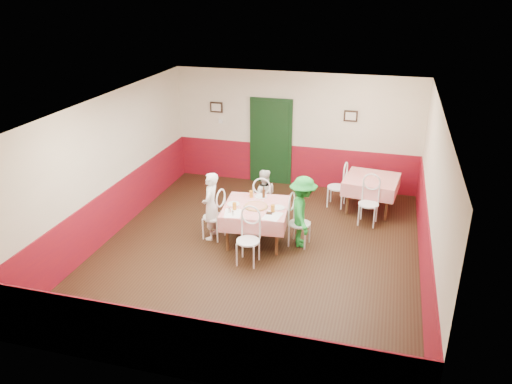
% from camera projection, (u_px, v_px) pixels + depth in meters
% --- Properties ---
extents(floor, '(7.00, 7.00, 0.00)m').
position_uv_depth(floor, '(258.00, 250.00, 9.54)').
color(floor, black).
rests_on(floor, ground).
extents(ceiling, '(7.00, 7.00, 0.00)m').
position_uv_depth(ceiling, '(258.00, 105.00, 8.44)').
color(ceiling, white).
rests_on(ceiling, back_wall).
extents(back_wall, '(6.00, 0.10, 2.80)m').
position_uv_depth(back_wall, '(295.00, 130.00, 12.09)').
color(back_wall, beige).
rests_on(back_wall, ground).
extents(front_wall, '(6.00, 0.10, 2.80)m').
position_uv_depth(front_wall, '(181.00, 289.00, 5.88)').
color(front_wall, beige).
rests_on(front_wall, ground).
extents(left_wall, '(0.10, 7.00, 2.80)m').
position_uv_depth(left_wall, '(110.00, 167.00, 9.72)').
color(left_wall, beige).
rests_on(left_wall, ground).
extents(right_wall, '(0.10, 7.00, 2.80)m').
position_uv_depth(right_wall, '(433.00, 200.00, 8.26)').
color(right_wall, beige).
rests_on(right_wall, ground).
extents(wainscot_back, '(6.00, 0.03, 1.00)m').
position_uv_depth(wainscot_back, '(294.00, 165.00, 12.43)').
color(wainscot_back, maroon).
rests_on(wainscot_back, ground).
extents(wainscot_front, '(6.00, 0.03, 1.00)m').
position_uv_depth(wainscot_front, '(186.00, 349.00, 6.25)').
color(wainscot_front, maroon).
rests_on(wainscot_front, ground).
extents(wainscot_left, '(0.03, 7.00, 1.00)m').
position_uv_depth(wainscot_left, '(115.00, 209.00, 10.07)').
color(wainscot_left, maroon).
rests_on(wainscot_left, ground).
extents(wainscot_right, '(0.03, 7.00, 1.00)m').
position_uv_depth(wainscot_right, '(424.00, 247.00, 8.62)').
color(wainscot_right, maroon).
rests_on(wainscot_right, ground).
extents(door, '(0.96, 0.06, 2.10)m').
position_uv_depth(door, '(271.00, 143.00, 12.33)').
color(door, black).
rests_on(door, ground).
extents(picture_left, '(0.32, 0.03, 0.26)m').
position_uv_depth(picture_left, '(216.00, 107.00, 12.36)').
color(picture_left, black).
rests_on(picture_left, back_wall).
extents(picture_right, '(0.32, 0.03, 0.26)m').
position_uv_depth(picture_right, '(351.00, 116.00, 11.56)').
color(picture_right, black).
rests_on(picture_right, back_wall).
extents(thermostat, '(0.10, 0.03, 0.10)m').
position_uv_depth(thermostat, '(221.00, 121.00, 12.47)').
color(thermostat, white).
rests_on(thermostat, back_wall).
extents(main_table, '(1.33, 1.33, 0.77)m').
position_uv_depth(main_table, '(256.00, 224.00, 9.72)').
color(main_table, red).
rests_on(main_table, ground).
extents(second_table, '(1.24, 1.24, 0.77)m').
position_uv_depth(second_table, '(370.00, 194.00, 11.08)').
color(second_table, red).
rests_on(second_table, ground).
extents(chair_left, '(0.48, 0.48, 0.90)m').
position_uv_depth(chair_left, '(214.00, 217.00, 9.83)').
color(chair_left, white).
rests_on(chair_left, ground).
extents(chair_right, '(0.46, 0.46, 0.90)m').
position_uv_depth(chair_right, '(300.00, 224.00, 9.56)').
color(chair_right, white).
rests_on(chair_right, ground).
extents(chair_far, '(0.46, 0.46, 0.90)m').
position_uv_depth(chair_far, '(263.00, 203.00, 10.47)').
color(chair_far, white).
rests_on(chair_far, ground).
extents(chair_near, '(0.44, 0.44, 0.90)m').
position_uv_depth(chair_near, '(248.00, 241.00, 8.92)').
color(chair_near, white).
rests_on(chair_near, ground).
extents(chair_second_a, '(0.47, 0.47, 0.90)m').
position_uv_depth(chair_second_a, '(337.00, 187.00, 11.24)').
color(chair_second_a, white).
rests_on(chair_second_a, ground).
extents(chair_second_b, '(0.47, 0.47, 0.90)m').
position_uv_depth(chair_second_b, '(369.00, 204.00, 10.39)').
color(chair_second_b, white).
rests_on(chair_second_b, ground).
extents(pizza, '(0.48, 0.48, 0.03)m').
position_uv_depth(pizza, '(256.00, 206.00, 9.53)').
color(pizza, '#B74723').
rests_on(pizza, main_table).
extents(plate_left, '(0.27, 0.27, 0.01)m').
position_uv_depth(plate_left, '(233.00, 204.00, 9.64)').
color(plate_left, white).
rests_on(plate_left, main_table).
extents(plate_right, '(0.27, 0.27, 0.01)m').
position_uv_depth(plate_right, '(278.00, 208.00, 9.48)').
color(plate_right, white).
rests_on(plate_right, main_table).
extents(plate_far, '(0.27, 0.27, 0.01)m').
position_uv_depth(plate_far, '(261.00, 196.00, 9.97)').
color(plate_far, white).
rests_on(plate_far, main_table).
extents(glass_a, '(0.08, 0.08, 0.14)m').
position_uv_depth(glass_a, '(234.00, 206.00, 9.39)').
color(glass_a, '#BF7219').
rests_on(glass_a, main_table).
extents(glass_b, '(0.08, 0.08, 0.14)m').
position_uv_depth(glass_b, '(273.00, 208.00, 9.30)').
color(glass_b, '#BF7219').
rests_on(glass_b, main_table).
extents(glass_c, '(0.08, 0.08, 0.14)m').
position_uv_depth(glass_c, '(251.00, 194.00, 9.93)').
color(glass_c, '#BF7219').
rests_on(glass_c, main_table).
extents(beer_bottle, '(0.06, 0.06, 0.21)m').
position_uv_depth(beer_bottle, '(264.00, 193.00, 9.87)').
color(beer_bottle, '#381C0A').
rests_on(beer_bottle, main_table).
extents(shaker_a, '(0.04, 0.04, 0.09)m').
position_uv_depth(shaker_a, '(229.00, 211.00, 9.27)').
color(shaker_a, silver).
rests_on(shaker_a, main_table).
extents(shaker_b, '(0.04, 0.04, 0.09)m').
position_uv_depth(shaker_b, '(233.00, 213.00, 9.17)').
color(shaker_b, silver).
rests_on(shaker_b, main_table).
extents(shaker_c, '(0.04, 0.04, 0.09)m').
position_uv_depth(shaker_c, '(230.00, 210.00, 9.29)').
color(shaker_c, '#B23319').
rests_on(shaker_c, main_table).
extents(menu_left, '(0.39, 0.46, 0.00)m').
position_uv_depth(menu_left, '(233.00, 213.00, 9.27)').
color(menu_left, white).
rests_on(menu_left, main_table).
extents(menu_right, '(0.34, 0.43, 0.00)m').
position_uv_depth(menu_right, '(272.00, 216.00, 9.16)').
color(menu_right, white).
rests_on(menu_right, main_table).
extents(wallet, '(0.12, 0.10, 0.02)m').
position_uv_depth(wallet, '(269.00, 213.00, 9.25)').
color(wallet, black).
rests_on(wallet, main_table).
extents(diner_left, '(0.36, 0.52, 1.37)m').
position_uv_depth(diner_left, '(211.00, 206.00, 9.74)').
color(diner_left, gray).
rests_on(diner_left, ground).
extents(diner_far, '(0.68, 0.59, 1.17)m').
position_uv_depth(diner_far, '(263.00, 196.00, 10.46)').
color(diner_far, gray).
rests_on(diner_far, ground).
extents(diner_right, '(0.74, 1.01, 1.41)m').
position_uv_depth(diner_right, '(303.00, 212.00, 9.46)').
color(diner_right, gray).
rests_on(diner_right, ground).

